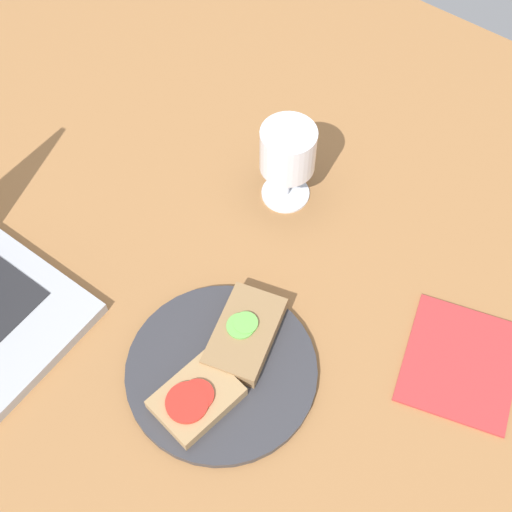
# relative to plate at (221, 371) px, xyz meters

# --- Properties ---
(wooden_table) EXTENTS (1.40, 1.40, 0.03)m
(wooden_table) POSITION_rel_plate_xyz_m (0.05, 0.05, -0.02)
(wooden_table) COLOR #9E6B3D
(wooden_table) RESTS_ON ground
(plate) EXTENTS (0.23, 0.23, 0.01)m
(plate) POSITION_rel_plate_xyz_m (0.00, 0.00, 0.00)
(plate) COLOR #333338
(plate) RESTS_ON wooden_table
(sandwich_with_cucumber) EXTENTS (0.13, 0.10, 0.03)m
(sandwich_with_cucumber) POSITION_rel_plate_xyz_m (0.05, 0.00, 0.02)
(sandwich_with_cucumber) COLOR #937047
(sandwich_with_cucumber) RESTS_ON plate
(sandwich_with_tomato) EXTENTS (0.11, 0.09, 0.02)m
(sandwich_with_tomato) POSITION_rel_plate_xyz_m (-0.05, -0.00, 0.02)
(sandwich_with_tomato) COLOR #A88456
(sandwich_with_tomato) RESTS_ON plate
(wine_glass) EXTENTS (0.07, 0.07, 0.13)m
(wine_glass) POSITION_rel_plate_xyz_m (0.27, 0.09, 0.08)
(wine_glass) COLOR white
(wine_glass) RESTS_ON wooden_table
(napkin) EXTENTS (0.18, 0.17, 0.00)m
(napkin) POSITION_rel_plate_xyz_m (0.18, -0.23, -0.00)
(napkin) COLOR #B23333
(napkin) RESTS_ON wooden_table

